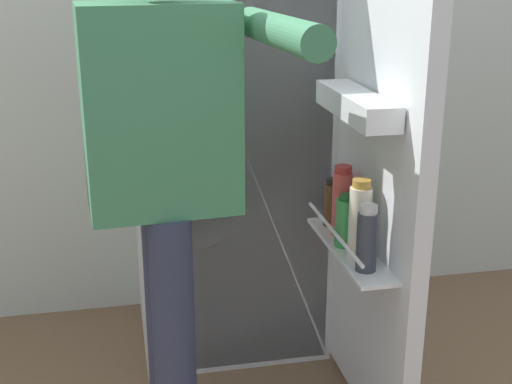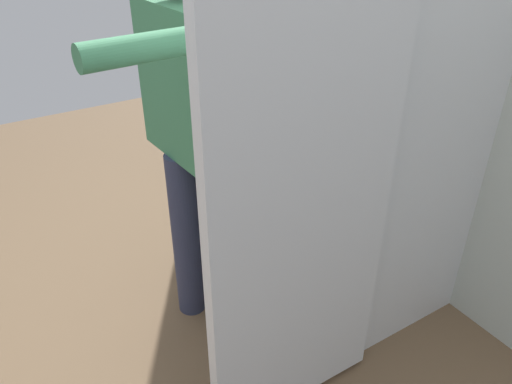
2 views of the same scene
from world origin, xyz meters
name	(u,v)px [view 2 (image 2 of 2)]	position (x,y,z in m)	size (l,w,h in m)	color
ground_plane	(258,328)	(0.00, 0.00, 0.00)	(6.04, 6.04, 0.00)	brown
refrigerator	(369,123)	(0.03, 0.49, 0.87)	(0.73, 1.23, 1.74)	silver
person	(194,115)	(-0.27, -0.11, 0.93)	(0.54, 0.68, 1.56)	#2D334C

